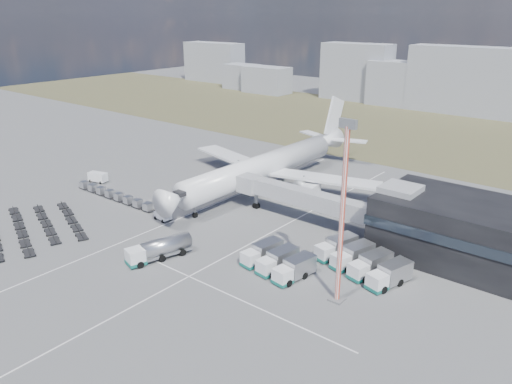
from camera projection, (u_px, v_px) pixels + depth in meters
The scene contains 16 objects.
ground at pixel (160, 232), 91.84m from camera, with size 420.00×420.00×0.00m, color #565659.
grass_strip at pixel (405, 129), 172.07m from camera, with size 420.00×90.00×0.01m, color #49462C.
lane_markings at pixel (210, 241), 88.24m from camera, with size 47.12×110.00×0.01m.
terminal at pixel (473, 232), 79.23m from camera, with size 30.40×16.40×11.00m.
jet_bridge at pixel (295, 195), 95.59m from camera, with size 30.30×3.80×7.05m.
airliner at pixel (268, 165), 113.64m from camera, with size 51.59×64.53×17.62m.
skyline at pixel (430, 84), 202.51m from camera, with size 285.87×26.83×25.59m.
fuel_tanker at pixel (159, 249), 81.47m from camera, with size 5.62×11.22×3.52m.
pushback_tug at pixel (163, 216), 97.02m from camera, with size 3.43×1.93×1.53m, color white.
utility_van at pixel (98, 177), 118.21m from camera, with size 4.47×2.02×2.37m, color white.
catering_truck at pixel (308, 194), 106.02m from camera, with size 3.35×7.11×3.18m.
service_trucks_near at pixel (278, 261), 77.96m from camera, with size 10.83×8.84×2.98m.
service_trucks_far at pixel (361, 260), 77.92m from camera, with size 15.43×11.13×3.08m.
uld_row at pixel (114, 195), 107.31m from camera, with size 24.41×1.98×1.65m.
baggage_dollies at pixel (31, 226), 93.48m from camera, with size 27.79×22.74×0.78m.
floodlight_mast at pixel (342, 215), 65.85m from camera, with size 2.44×2.00×25.86m.
Camera 1 is at (66.51, -53.87, 38.43)m, focal length 35.00 mm.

